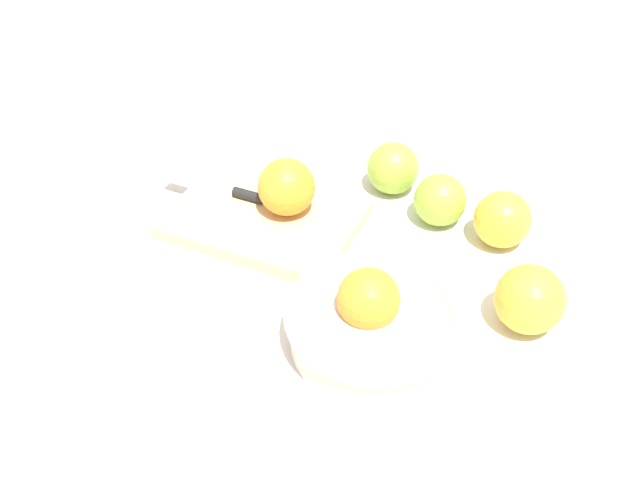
{
  "coord_description": "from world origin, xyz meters",
  "views": [
    {
      "loc": [
        -0.36,
        0.6,
        0.59
      ],
      "look_at": [
        -0.0,
        0.05,
        0.04
      ],
      "focal_mm": 39.62,
      "sensor_mm": 36.0,
      "label": 1
    }
  ],
  "objects_px": {
    "apple_front_left": "(440,200)",
    "orange_on_board": "(287,187)",
    "knife": "(227,191)",
    "apple_mid_left": "(530,299)",
    "apple_front_center": "(394,169)",
    "cutting_board": "(264,219)",
    "apple_front_left_2": "(503,220)",
    "bowl": "(374,319)"
  },
  "relations": [
    {
      "from": "apple_mid_left",
      "to": "bowl",
      "type": "bearing_deg",
      "value": 41.95
    },
    {
      "from": "apple_mid_left",
      "to": "apple_front_center",
      "type": "relative_size",
      "value": 1.08
    },
    {
      "from": "bowl",
      "to": "apple_mid_left",
      "type": "xyz_separation_m",
      "value": [
        -0.13,
        -0.12,
        0.0
      ]
    },
    {
      "from": "bowl",
      "to": "apple_front_left_2",
      "type": "bearing_deg",
      "value": -101.96
    },
    {
      "from": "apple_front_left_2",
      "to": "orange_on_board",
      "type": "bearing_deg",
      "value": 24.53
    },
    {
      "from": "cutting_board",
      "to": "orange_on_board",
      "type": "xyz_separation_m",
      "value": [
        -0.02,
        -0.02,
        0.05
      ]
    },
    {
      "from": "apple_front_center",
      "to": "cutting_board",
      "type": "bearing_deg",
      "value": 57.63
    },
    {
      "from": "apple_mid_left",
      "to": "apple_front_left_2",
      "type": "xyz_separation_m",
      "value": [
        0.08,
        -0.12,
        -0.0
      ]
    },
    {
      "from": "cutting_board",
      "to": "apple_mid_left",
      "type": "xyz_separation_m",
      "value": [
        -0.36,
        -0.02,
        0.03
      ]
    },
    {
      "from": "bowl",
      "to": "orange_on_board",
      "type": "xyz_separation_m",
      "value": [
        0.2,
        -0.13,
        0.02
      ]
    },
    {
      "from": "knife",
      "to": "apple_front_left_2",
      "type": "height_order",
      "value": "apple_front_left_2"
    },
    {
      "from": "apple_front_center",
      "to": "bowl",
      "type": "bearing_deg",
      "value": 114.08
    },
    {
      "from": "apple_mid_left",
      "to": "apple_front_left_2",
      "type": "bearing_deg",
      "value": -56.76
    },
    {
      "from": "orange_on_board",
      "to": "apple_front_left",
      "type": "bearing_deg",
      "value": -146.18
    },
    {
      "from": "orange_on_board",
      "to": "bowl",
      "type": "bearing_deg",
      "value": 148.18
    },
    {
      "from": "cutting_board",
      "to": "knife",
      "type": "xyz_separation_m",
      "value": [
        0.07,
        -0.01,
        0.01
      ]
    },
    {
      "from": "orange_on_board",
      "to": "apple_front_left",
      "type": "distance_m",
      "value": 0.2
    },
    {
      "from": "knife",
      "to": "apple_mid_left",
      "type": "relative_size",
      "value": 1.96
    },
    {
      "from": "cutting_board",
      "to": "knife",
      "type": "bearing_deg",
      "value": -7.22
    },
    {
      "from": "bowl",
      "to": "orange_on_board",
      "type": "height_order",
      "value": "same"
    },
    {
      "from": "bowl",
      "to": "apple_front_center",
      "type": "relative_size",
      "value": 2.71
    },
    {
      "from": "apple_front_left",
      "to": "apple_mid_left",
      "type": "relative_size",
      "value": 0.89
    },
    {
      "from": "cutting_board",
      "to": "apple_mid_left",
      "type": "bearing_deg",
      "value": -177.46
    },
    {
      "from": "cutting_board",
      "to": "apple_mid_left",
      "type": "relative_size",
      "value": 3.08
    },
    {
      "from": "knife",
      "to": "apple_front_center",
      "type": "bearing_deg",
      "value": -137.81
    },
    {
      "from": "knife",
      "to": "apple_front_left",
      "type": "distance_m",
      "value": 0.29
    },
    {
      "from": "apple_front_left",
      "to": "apple_front_left_2",
      "type": "relative_size",
      "value": 0.95
    },
    {
      "from": "apple_front_left_2",
      "to": "apple_front_center",
      "type": "xyz_separation_m",
      "value": [
        0.17,
        -0.03,
        -0.0
      ]
    },
    {
      "from": "bowl",
      "to": "apple_front_left_2",
      "type": "relative_size",
      "value": 2.7
    },
    {
      "from": "apple_front_left",
      "to": "apple_front_center",
      "type": "distance_m",
      "value": 0.09
    },
    {
      "from": "apple_front_left_2",
      "to": "apple_front_center",
      "type": "height_order",
      "value": "same"
    },
    {
      "from": "bowl",
      "to": "knife",
      "type": "xyz_separation_m",
      "value": [
        0.29,
        -0.11,
        -0.01
      ]
    },
    {
      "from": "cutting_board",
      "to": "bowl",
      "type": "bearing_deg",
      "value": 155.47
    },
    {
      "from": "apple_mid_left",
      "to": "apple_front_left_2",
      "type": "distance_m",
      "value": 0.15
    },
    {
      "from": "orange_on_board",
      "to": "apple_front_left_2",
      "type": "xyz_separation_m",
      "value": [
        -0.25,
        -0.12,
        -0.02
      ]
    },
    {
      "from": "apple_front_left",
      "to": "apple_front_center",
      "type": "xyz_separation_m",
      "value": [
        0.09,
        -0.03,
        0.0
      ]
    },
    {
      "from": "apple_front_left",
      "to": "apple_front_center",
      "type": "bearing_deg",
      "value": -19.25
    },
    {
      "from": "knife",
      "to": "apple_front_left",
      "type": "height_order",
      "value": "apple_front_left"
    },
    {
      "from": "apple_front_left",
      "to": "orange_on_board",
      "type": "bearing_deg",
      "value": 33.82
    },
    {
      "from": "apple_front_left",
      "to": "apple_mid_left",
      "type": "bearing_deg",
      "value": 144.19
    },
    {
      "from": "cutting_board",
      "to": "apple_front_center",
      "type": "relative_size",
      "value": 3.33
    },
    {
      "from": "cutting_board",
      "to": "apple_front_left",
      "type": "height_order",
      "value": "apple_front_left"
    }
  ]
}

